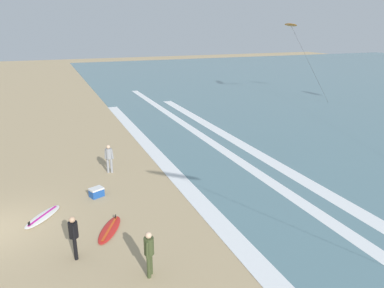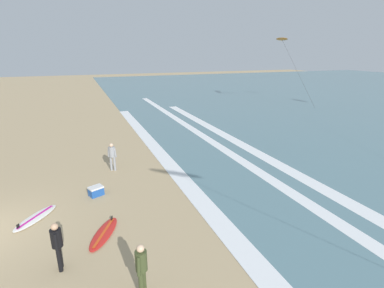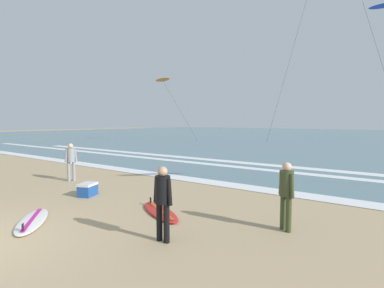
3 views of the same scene
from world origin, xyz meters
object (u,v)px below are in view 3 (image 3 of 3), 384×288
surfboard_foreground_flat (32,221)px  cooler_box (88,189)px  surfer_left_near (163,197)px  surfer_mid_group (286,190)px  surfer_background_far (71,159)px  kite_orange_low_near (163,80)px  surfboard_near_water (160,212)px

surfboard_foreground_flat → cooler_box: size_ratio=2.74×
surfer_left_near → surfer_mid_group: bearing=48.4°
surfer_mid_group → surfer_left_near: bearing=-131.6°
surfer_background_far → surfer_mid_group: (9.22, -0.33, 0.00)m
kite_orange_low_near → cooler_box: kite_orange_low_near is taller
surfer_left_near → cooler_box: size_ratio=2.17×
surfboard_foreground_flat → kite_orange_low_near: kite_orange_low_near is taller
cooler_box → surfboard_foreground_flat: bearing=-64.1°
surfer_left_near → surfboard_foreground_flat: 3.69m
surfer_mid_group → surfboard_foreground_flat: surfer_mid_group is taller
surfboard_foreground_flat → surfboard_near_water: (2.09, 2.44, 0.00)m
surfboard_foreground_flat → surfer_background_far: bearing=138.0°
surfer_background_far → cooler_box: bearing=-22.0°
kite_orange_low_near → surfer_mid_group: bearing=-43.5°
kite_orange_low_near → surfer_left_near: bearing=-48.6°
surfer_mid_group → surfboard_near_water: bearing=-167.0°
surfboard_foreground_flat → surfer_left_near: bearing=17.1°
surfer_mid_group → surfboard_foreground_flat: (-5.31, -3.18, -0.91)m
surfer_left_near → surfer_background_far: 7.73m
surfer_background_far → surfer_mid_group: same height
surfer_background_far → surfboard_foreground_flat: (3.91, -3.51, -0.91)m
surfer_background_far → cooler_box: 3.05m
surfer_mid_group → cooler_box: bearing=-173.2°
surfer_left_near → surfer_mid_group: size_ratio=1.00×
surfboard_near_water → kite_orange_low_near: bearing=131.3°
surfer_left_near → surfboard_foreground_flat: surfer_left_near is taller
surfer_mid_group → surfboard_foreground_flat: bearing=-149.1°
surfer_background_far → surfboard_foreground_flat: surfer_background_far is taller
surfer_mid_group → kite_orange_low_near: kite_orange_low_near is taller
surfer_left_near → surfer_background_far: size_ratio=1.00×
surfer_mid_group → surfboard_foreground_flat: 6.26m
surfboard_foreground_flat → surfboard_near_water: bearing=49.4°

